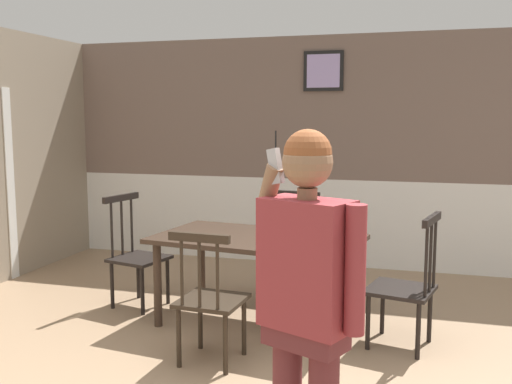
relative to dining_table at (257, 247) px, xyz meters
name	(u,v)px	position (x,y,z in m)	size (l,w,h in m)	color
room_back_partition	(335,157)	(0.33, 2.23, 0.63)	(6.79, 0.17, 2.73)	#756056
dining_table	(257,247)	(0.00, 0.00, 0.00)	(1.83, 1.19, 0.77)	#38281E
chair_near_window	(292,249)	(0.11, 0.87, -0.20)	(0.51, 0.51, 1.04)	black
chair_by_doorway	(406,286)	(1.24, -0.17, -0.19)	(0.57, 0.57, 1.06)	black
chair_at_table_head	(136,255)	(-1.24, 0.17, -0.19)	(0.55, 0.55, 1.05)	black
chair_opposite_corner	(210,299)	(-0.11, -0.87, -0.20)	(0.48, 0.48, 1.00)	#2D2319
person_figure	(307,291)	(0.85, -2.17, 0.32)	(0.54, 0.36, 1.73)	brown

